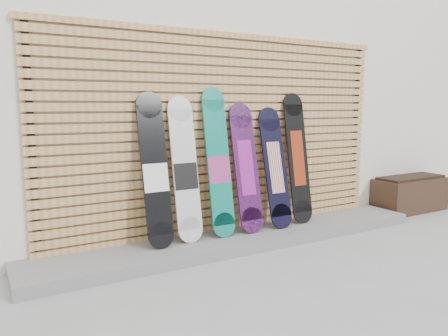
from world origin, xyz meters
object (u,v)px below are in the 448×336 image
Objects in this scene: snowboard_1 at (185,170)px; snowboard_5 at (298,158)px; snowboard_4 at (275,167)px; snowboard_2 at (218,163)px; snowboard_3 at (246,168)px; planter_box at (410,194)px; snowboard_0 at (155,171)px.

snowboard_5 is at bearing 0.01° from snowboard_1.
snowboard_5 reaches higher than snowboard_1.
snowboard_4 is at bearing -1.39° from snowboard_1.
snowboard_3 is at bearing -1.58° from snowboard_2.
snowboard_1 reaches higher than planter_box.
snowboard_0 is at bearing -177.31° from snowboard_1.
snowboard_1 is at bearing 178.63° from snowboard_2.
snowboard_1 reaches higher than snowboard_4.
snowboard_0 is 1.07× the size of snowboard_3.
snowboard_2 is 1.15× the size of snowboard_4.
snowboard_2 reaches higher than snowboard_3.
snowboard_3 reaches higher than planter_box.
planter_box is 0.71× the size of snowboard_2.
snowboard_3 reaches higher than snowboard_4.
snowboard_1 is at bearing -179.99° from snowboard_5.
snowboard_1 is at bearing 178.61° from snowboard_4.
snowboard_1 is at bearing 2.69° from snowboard_0.
planter_box is 3.92m from snowboard_0.
snowboard_5 is (1.09, 0.01, -0.01)m from snowboard_2.
snowboard_1 is 1.48m from snowboard_5.
snowboard_0 is 1.46m from snowboard_4.
planter_box is at bearing -0.35° from snowboard_0.
snowboard_3 is at bearing 178.77° from snowboard_4.
snowboard_1 is 1.05× the size of snowboard_3.
planter_box is 0.82× the size of snowboard_4.
snowboard_5 is at bearing 1.46° from snowboard_3.
snowboard_4 is (1.13, -0.03, -0.05)m from snowboard_1.
snowboard_1 is 0.39m from snowboard_2.
snowboard_4 is at bearing 179.72° from planter_box.
snowboard_3 is at bearing -0.17° from snowboard_0.
snowboard_5 is at bearing 4.46° from snowboard_4.
snowboard_2 is 0.35m from snowboard_3.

